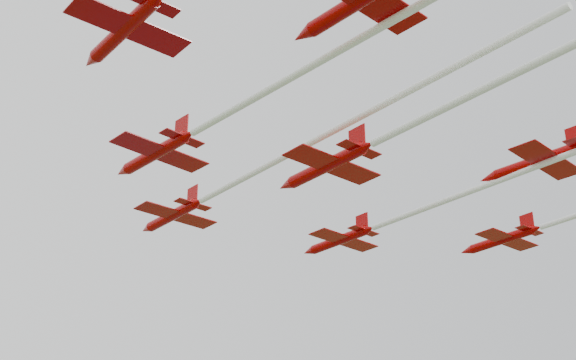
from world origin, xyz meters
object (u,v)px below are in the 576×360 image
jet_row3_right (570,217)px  jet_row3_mid (402,129)px  jet_row2_left (260,95)px  jet_lead (244,178)px  jet_row2_right (419,210)px

jet_row3_right → jet_row3_mid: bearing=-175.8°
jet_row2_left → jet_row3_mid: jet_row2_left is taller
jet_lead → jet_row3_mid: (4.14, -22.41, -3.71)m
jet_row3_right → jet_row2_right: bearing=149.3°
jet_row3_mid → jet_row3_right: 28.69m
jet_lead → jet_row2_right: size_ratio=1.17×
jet_row2_left → jet_row2_right: (23.10, 9.01, -2.51)m
jet_row3_mid → jet_row3_right: bearing=3.9°
jet_row2_right → jet_row3_mid: (-11.73, -13.28, 0.23)m
jet_row2_left → jet_row3_mid: size_ratio=1.27×
jet_lead → jet_row3_right: jet_lead is taller
jet_row3_mid → jet_row2_left: bearing=147.7°
jet_lead → jet_row2_left: jet_lead is taller
jet_lead → jet_row2_left: 19.58m
jet_row2_right → jet_row3_mid: size_ratio=1.06×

